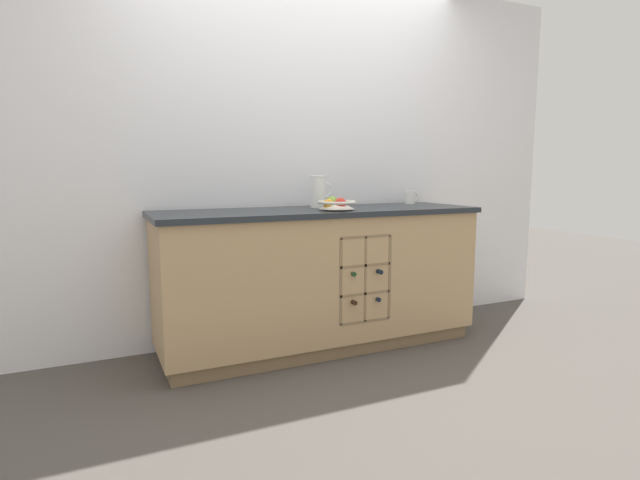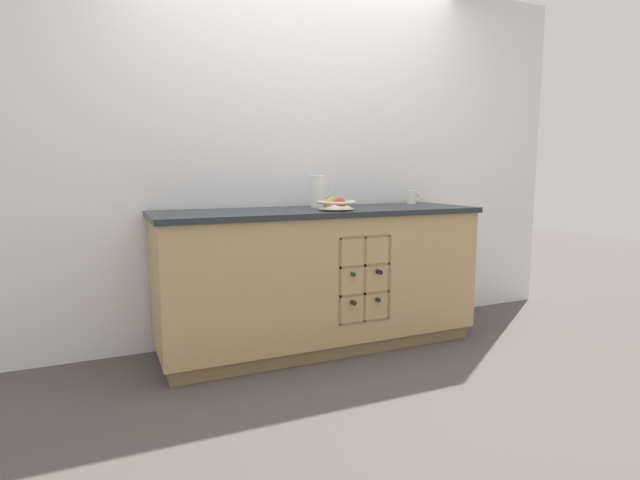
# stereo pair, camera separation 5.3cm
# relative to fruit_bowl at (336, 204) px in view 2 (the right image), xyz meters

# --- Properties ---
(ground_plane) EXTENTS (14.00, 14.00, 0.00)m
(ground_plane) POSITION_rel_fruit_bowl_xyz_m (-0.05, 0.14, -0.96)
(ground_plane) COLOR #4C4742
(back_wall) EXTENTS (4.49, 0.06, 2.55)m
(back_wall) POSITION_rel_fruit_bowl_xyz_m (-0.05, 0.50, 0.31)
(back_wall) COLOR white
(back_wall) RESTS_ON ground_plane
(kitchen_island) EXTENTS (2.13, 0.66, 0.92)m
(kitchen_island) POSITION_rel_fruit_bowl_xyz_m (-0.05, 0.13, -0.49)
(kitchen_island) COLOR olive
(kitchen_island) RESTS_ON ground_plane
(fruit_bowl) EXTENTS (0.24, 0.24, 0.09)m
(fruit_bowl) POSITION_rel_fruit_bowl_xyz_m (0.00, 0.00, 0.00)
(fruit_bowl) COLOR silver
(fruit_bowl) RESTS_ON kitchen_island
(white_pitcher) EXTENTS (0.16, 0.10, 0.21)m
(white_pitcher) POSITION_rel_fruit_bowl_xyz_m (0.00, 0.27, 0.07)
(white_pitcher) COLOR white
(white_pitcher) RESTS_ON kitchen_island
(ceramic_mug) EXTENTS (0.11, 0.07, 0.10)m
(ceramic_mug) POSITION_rel_fruit_bowl_xyz_m (0.80, 0.34, 0.01)
(ceramic_mug) COLOR white
(ceramic_mug) RESTS_ON kitchen_island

